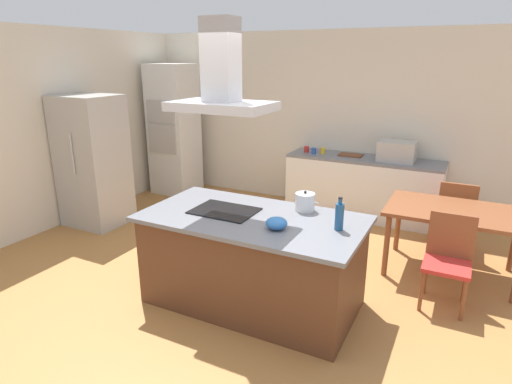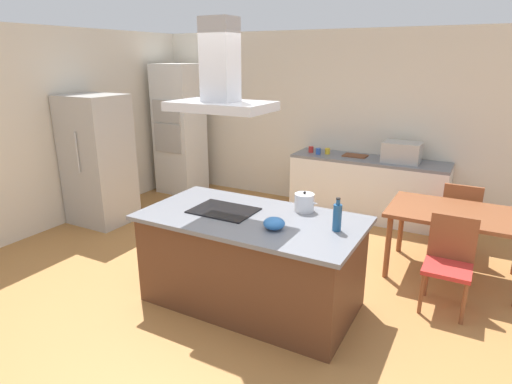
{
  "view_description": "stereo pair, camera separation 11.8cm",
  "coord_description": "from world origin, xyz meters",
  "px_view_note": "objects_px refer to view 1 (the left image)",
  "views": [
    {
      "loc": [
        1.71,
        -3.28,
        2.31
      ],
      "look_at": [
        -0.17,
        0.4,
        1.0
      ],
      "focal_mm": 30.07,
      "sensor_mm": 36.0,
      "label": 1
    },
    {
      "loc": [
        1.81,
        -3.23,
        2.31
      ],
      "look_at": [
        -0.17,
        0.4,
        1.0
      ],
      "focal_mm": 30.07,
      "sensor_mm": 36.0,
      "label": 2
    }
  ],
  "objects_px": {
    "chair_facing_island": "(448,255)",
    "coffee_mug_blue": "(314,151)",
    "wall_oven_stack": "(174,130)",
    "coffee_mug_red": "(306,149)",
    "cooktop": "(224,211)",
    "mixing_bowl": "(276,223)",
    "countertop_microwave": "(397,151)",
    "cutting_board": "(351,155)",
    "dining_table": "(455,217)",
    "coffee_mug_yellow": "(323,151)",
    "range_hood": "(221,82)",
    "chair_facing_back_wall": "(456,212)",
    "olive_oil_bottle": "(339,216)",
    "refrigerator": "(93,161)",
    "tea_kettle": "(305,202)"
  },
  "relations": [
    {
      "from": "wall_oven_stack",
      "to": "cutting_board",
      "type": "bearing_deg",
      "value": 5.35
    },
    {
      "from": "tea_kettle",
      "to": "chair_facing_back_wall",
      "type": "relative_size",
      "value": 0.27
    },
    {
      "from": "countertop_microwave",
      "to": "coffee_mug_yellow",
      "type": "xyz_separation_m",
      "value": [
        -1.08,
        -0.01,
        -0.09
      ]
    },
    {
      "from": "coffee_mug_red",
      "to": "refrigerator",
      "type": "height_order",
      "value": "refrigerator"
    },
    {
      "from": "olive_oil_bottle",
      "to": "coffee_mug_blue",
      "type": "height_order",
      "value": "olive_oil_bottle"
    },
    {
      "from": "chair_facing_island",
      "to": "coffee_mug_blue",
      "type": "bearing_deg",
      "value": 136.67
    },
    {
      "from": "cooktop",
      "to": "chair_facing_island",
      "type": "relative_size",
      "value": 0.67
    },
    {
      "from": "coffee_mug_red",
      "to": "dining_table",
      "type": "bearing_deg",
      "value": -31.49
    },
    {
      "from": "coffee_mug_yellow",
      "to": "countertop_microwave",
      "type": "bearing_deg",
      "value": 0.39
    },
    {
      "from": "mixing_bowl",
      "to": "range_hood",
      "type": "xyz_separation_m",
      "value": [
        -0.62,
        0.17,
        1.15
      ]
    },
    {
      "from": "coffee_mug_red",
      "to": "tea_kettle",
      "type": "bearing_deg",
      "value": -69.76
    },
    {
      "from": "cooktop",
      "to": "cutting_board",
      "type": "height_order",
      "value": "cutting_board"
    },
    {
      "from": "refrigerator",
      "to": "olive_oil_bottle",
      "type": "bearing_deg",
      "value": -12.49
    },
    {
      "from": "countertop_microwave",
      "to": "refrigerator",
      "type": "xyz_separation_m",
      "value": [
        -3.78,
        -1.99,
        -0.13
      ]
    },
    {
      "from": "coffee_mug_blue",
      "to": "refrigerator",
      "type": "height_order",
      "value": "refrigerator"
    },
    {
      "from": "coffee_mug_red",
      "to": "chair_facing_island",
      "type": "distance_m",
      "value": 3.02
    },
    {
      "from": "olive_oil_bottle",
      "to": "chair_facing_island",
      "type": "xyz_separation_m",
      "value": [
        0.86,
        0.8,
        -0.52
      ]
    },
    {
      "from": "chair_facing_back_wall",
      "to": "range_hood",
      "type": "distance_m",
      "value": 3.34
    },
    {
      "from": "mixing_bowl",
      "to": "countertop_microwave",
      "type": "height_order",
      "value": "countertop_microwave"
    },
    {
      "from": "cooktop",
      "to": "chair_facing_back_wall",
      "type": "relative_size",
      "value": 0.67
    },
    {
      "from": "cutting_board",
      "to": "refrigerator",
      "type": "xyz_separation_m",
      "value": [
        -3.11,
        -2.04,
        0.0
      ]
    },
    {
      "from": "chair_facing_back_wall",
      "to": "mixing_bowl",
      "type": "bearing_deg",
      "value": -119.66
    },
    {
      "from": "tea_kettle",
      "to": "mixing_bowl",
      "type": "height_order",
      "value": "tea_kettle"
    },
    {
      "from": "mixing_bowl",
      "to": "wall_oven_stack",
      "type": "bearing_deg",
      "value": 138.81
    },
    {
      "from": "tea_kettle",
      "to": "countertop_microwave",
      "type": "xyz_separation_m",
      "value": [
        0.42,
        2.51,
        0.05
      ]
    },
    {
      "from": "cooktop",
      "to": "wall_oven_stack",
      "type": "distance_m",
      "value": 3.71
    },
    {
      "from": "cutting_board",
      "to": "dining_table",
      "type": "xyz_separation_m",
      "value": [
        1.53,
        -1.41,
        -0.24
      ]
    },
    {
      "from": "cutting_board",
      "to": "wall_oven_stack",
      "type": "height_order",
      "value": "wall_oven_stack"
    },
    {
      "from": "mixing_bowl",
      "to": "coffee_mug_blue",
      "type": "bearing_deg",
      "value": 103.71
    },
    {
      "from": "cooktop",
      "to": "range_hood",
      "type": "xyz_separation_m",
      "value": [
        0.0,
        0.0,
        1.2
      ]
    },
    {
      "from": "tea_kettle",
      "to": "dining_table",
      "type": "height_order",
      "value": "tea_kettle"
    },
    {
      "from": "coffee_mug_yellow",
      "to": "range_hood",
      "type": "height_order",
      "value": "range_hood"
    },
    {
      "from": "countertop_microwave",
      "to": "chair_facing_back_wall",
      "type": "bearing_deg",
      "value": -38.87
    },
    {
      "from": "coffee_mug_blue",
      "to": "cutting_board",
      "type": "distance_m",
      "value": 0.55
    },
    {
      "from": "cutting_board",
      "to": "chair_facing_island",
      "type": "bearing_deg",
      "value": -53.62
    },
    {
      "from": "refrigerator",
      "to": "range_hood",
      "type": "height_order",
      "value": "range_hood"
    },
    {
      "from": "tea_kettle",
      "to": "coffee_mug_blue",
      "type": "height_order",
      "value": "tea_kettle"
    },
    {
      "from": "countertop_microwave",
      "to": "wall_oven_stack",
      "type": "bearing_deg",
      "value": -176.38
    },
    {
      "from": "coffee_mug_blue",
      "to": "olive_oil_bottle",
      "type": "bearing_deg",
      "value": -66.33
    },
    {
      "from": "coffee_mug_blue",
      "to": "cutting_board",
      "type": "height_order",
      "value": "coffee_mug_blue"
    },
    {
      "from": "dining_table",
      "to": "chair_facing_back_wall",
      "type": "height_order",
      "value": "chair_facing_back_wall"
    },
    {
      "from": "tea_kettle",
      "to": "mixing_bowl",
      "type": "xyz_separation_m",
      "value": [
        -0.05,
        -0.54,
        -0.03
      ]
    },
    {
      "from": "olive_oil_bottle",
      "to": "countertop_microwave",
      "type": "height_order",
      "value": "olive_oil_bottle"
    },
    {
      "from": "wall_oven_stack",
      "to": "coffee_mug_red",
      "type": "bearing_deg",
      "value": 5.42
    },
    {
      "from": "tea_kettle",
      "to": "chair_facing_island",
      "type": "bearing_deg",
      "value": 20.47
    },
    {
      "from": "chair_facing_back_wall",
      "to": "dining_table",
      "type": "bearing_deg",
      "value": -90.0
    },
    {
      "from": "mixing_bowl",
      "to": "dining_table",
      "type": "height_order",
      "value": "mixing_bowl"
    },
    {
      "from": "cutting_board",
      "to": "dining_table",
      "type": "height_order",
      "value": "cutting_board"
    },
    {
      "from": "tea_kettle",
      "to": "coffee_mug_red",
      "type": "relative_size",
      "value": 2.65
    },
    {
      "from": "mixing_bowl",
      "to": "chair_facing_back_wall",
      "type": "relative_size",
      "value": 0.21
    }
  ]
}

